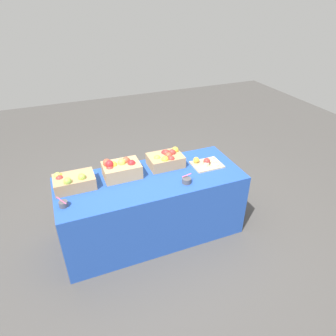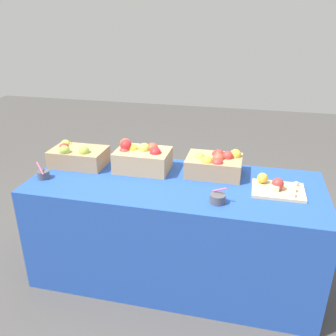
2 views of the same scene
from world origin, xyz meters
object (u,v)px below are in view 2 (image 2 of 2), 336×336
at_px(sample_bowl_near, 218,199).
at_px(cutting_board_front, 276,187).
at_px(apple_crate_middle, 141,157).
at_px(sample_bowl_mid, 43,174).
at_px(apple_crate_right, 215,164).
at_px(apple_crate_left, 78,156).

bearing_deg(sample_bowl_near, cutting_board_front, 34.50).
height_order(apple_crate_middle, sample_bowl_mid, apple_crate_middle).
height_order(apple_crate_right, cutting_board_front, apple_crate_right).
relative_size(apple_crate_left, apple_crate_middle, 1.03).
bearing_deg(apple_crate_left, sample_bowl_mid, -114.89).
bearing_deg(apple_crate_right, cutting_board_front, -21.82).
relative_size(apple_crate_left, sample_bowl_mid, 3.44).
relative_size(apple_crate_middle, cutting_board_front, 1.18).
bearing_deg(sample_bowl_mid, sample_bowl_near, -3.37).
xyz_separation_m(cutting_board_front, sample_bowl_mid, (-1.50, -0.16, 0.00)).
bearing_deg(sample_bowl_near, apple_crate_right, 99.26).
distance_m(apple_crate_middle, sample_bowl_mid, 0.66).
bearing_deg(apple_crate_middle, sample_bowl_mid, -153.82).
height_order(sample_bowl_near, sample_bowl_mid, sample_bowl_mid).
distance_m(apple_crate_right, cutting_board_front, 0.44).
bearing_deg(apple_crate_left, cutting_board_front, -4.23).
distance_m(apple_crate_right, sample_bowl_mid, 1.15).
distance_m(apple_crate_left, apple_crate_right, 0.98).
relative_size(apple_crate_right, sample_bowl_near, 3.50).
xyz_separation_m(apple_crate_right, sample_bowl_near, (0.06, -0.39, -0.05)).
distance_m(apple_crate_left, sample_bowl_near, 1.09).
height_order(apple_crate_left, apple_crate_right, same).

